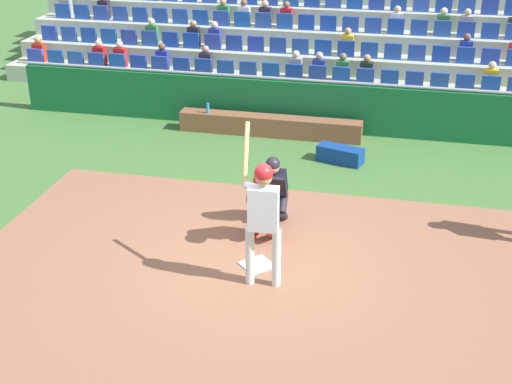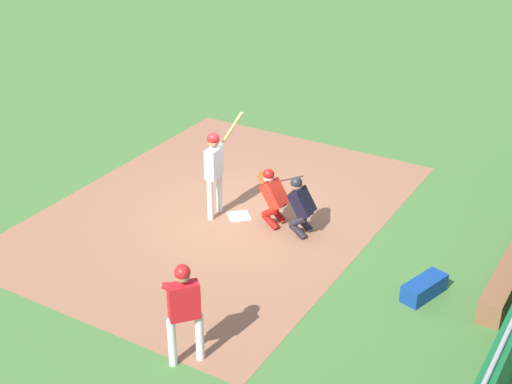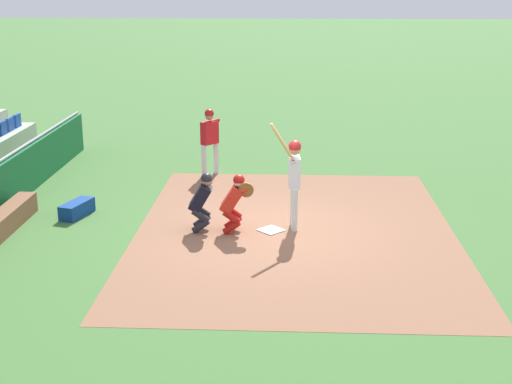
% 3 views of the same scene
% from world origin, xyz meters
% --- Properties ---
extents(ground_plane, '(160.00, 160.00, 0.00)m').
position_xyz_m(ground_plane, '(0.00, 0.00, 0.00)').
color(ground_plane, '#3D6831').
extents(infield_dirt_patch, '(8.81, 6.56, 0.01)m').
position_xyz_m(infield_dirt_patch, '(0.00, 0.50, 0.00)').
color(infield_dirt_patch, brown).
rests_on(infield_dirt_patch, ground_plane).
extents(home_plate_marker, '(0.62, 0.62, 0.02)m').
position_xyz_m(home_plate_marker, '(0.00, 0.00, 0.02)').
color(home_plate_marker, white).
rests_on(home_plate_marker, infield_dirt_patch).
extents(batter_at_plate, '(0.62, 0.64, 2.31)m').
position_xyz_m(batter_at_plate, '(-0.18, 0.46, 1.19)').
color(batter_at_plate, silver).
rests_on(batter_at_plate, ground_plane).
extents(catcher_crouching, '(0.47, 0.70, 1.25)m').
position_xyz_m(catcher_crouching, '(0.10, -0.75, 0.70)').
color(catcher_crouching, '#A81510').
rests_on(catcher_crouching, ground_plane).
extents(home_plate_umpire, '(0.48, 0.51, 1.26)m').
position_xyz_m(home_plate_umpire, '(0.04, -1.42, 0.69)').
color(home_plate_umpire, black).
rests_on(home_plate_umpire, ground_plane).
extents(equipment_duffel_bag, '(0.99, 0.61, 0.32)m').
position_xyz_m(equipment_duffel_bag, '(-0.76, -4.31, 0.16)').
color(equipment_duffel_bag, navy).
rests_on(equipment_duffel_bag, ground_plane).
extents(on_deck_batter, '(0.51, 0.50, 1.77)m').
position_xyz_m(on_deck_batter, '(-4.33, -1.74, 1.09)').
color(on_deck_batter, silver).
rests_on(on_deck_batter, ground_plane).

